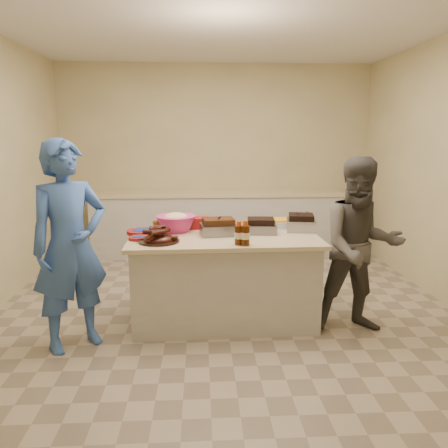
{
  "coord_description": "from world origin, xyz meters",
  "views": [
    {
      "loc": [
        -0.23,
        -3.97,
        1.7
      ],
      "look_at": [
        -0.02,
        -0.09,
        0.9
      ],
      "focal_mm": 35.0,
      "sensor_mm": 36.0,
      "label": 1
    }
  ],
  "objects": [
    {
      "name": "guest_blue",
      "position": [
        -1.26,
        -0.59,
        0.0
      ],
      "size": [
        1.5,
        1.71,
        0.4
      ],
      "primitive_type": "imported",
      "rotation": [
        0.0,
        0.0,
        0.65
      ],
      "color": "#385FB1",
      "rests_on": "ground"
    },
    {
      "name": "basket_stack",
      "position": [
        -0.25,
        0.2,
        0.8
      ],
      "size": [
        0.22,
        0.16,
        0.11
      ],
      "primitive_type": "cube",
      "rotation": [
        0.0,
        0.0,
        0.0
      ],
      "color": "maroon",
      "rests_on": "island"
    },
    {
      "name": "guest_gray",
      "position": [
        1.13,
        -0.42,
        0.0
      ],
      "size": [
        0.8,
        1.55,
        0.58
      ],
      "primitive_type": "imported",
      "rotation": [
        0.0,
        0.0,
        -0.04
      ],
      "color": "#534F4A",
      "rests_on": "ground"
    },
    {
      "name": "brisket_tray",
      "position": [
        0.32,
        -0.04,
        0.8
      ],
      "size": [
        0.3,
        0.26,
        0.09
      ],
      "primitive_type": "cube",
      "rotation": [
        0.0,
        0.0,
        -0.08
      ],
      "color": "black",
      "rests_on": "island"
    },
    {
      "name": "room",
      "position": [
        0.0,
        0.0,
        0.0
      ],
      "size": [
        4.5,
        5.0,
        2.7
      ],
      "primitive_type": null,
      "color": "#CCBD8A",
      "rests_on": "ground"
    },
    {
      "name": "back_counter",
      "position": [
        0.0,
        2.2,
        0.45
      ],
      "size": [
        3.6,
        0.64,
        0.9
      ],
      "primitive_type": null,
      "color": "beige",
      "rests_on": "ground"
    },
    {
      "name": "sauce_bowl",
      "position": [
        -0.08,
        0.14,
        0.8
      ],
      "size": [
        0.14,
        0.05,
        0.14
      ],
      "primitive_type": "imported",
      "rotation": [
        0.0,
        0.0,
        0.02
      ],
      "color": "silver",
      "rests_on": "island"
    },
    {
      "name": "roasting_pan",
      "position": [
        0.72,
        0.05,
        0.8
      ],
      "size": [
        0.31,
        0.31,
        0.11
      ],
      "primitive_type": "cube",
      "rotation": [
        0.0,
        0.0,
        -0.17
      ],
      "color": "gray",
      "rests_on": "island"
    },
    {
      "name": "plate_stack_large",
      "position": [
        -0.78,
        -0.0,
        0.8
      ],
      "size": [
        0.28,
        0.28,
        0.03
      ],
      "primitive_type": "cylinder",
      "rotation": [
        0.0,
        0.0,
        0.02
      ],
      "color": "maroon",
      "rests_on": "island"
    },
    {
      "name": "sausage_plate",
      "position": [
        -0.02,
        0.1,
        0.8
      ],
      "size": [
        0.34,
        0.34,
        0.04
      ],
      "primitive_type": "cylinder",
      "rotation": [
        0.0,
        0.0,
        0.35
      ],
      "color": "silver",
      "rests_on": "island"
    },
    {
      "name": "pulled_pork_tray",
      "position": [
        -0.07,
        -0.09,
        0.8
      ],
      "size": [
        0.35,
        0.28,
        0.1
      ],
      "primitive_type": "cube",
      "rotation": [
        0.0,
        0.0,
        0.12
      ],
      "color": "#47230F",
      "rests_on": "island"
    },
    {
      "name": "mac_cheese_dish",
      "position": [
        0.56,
        0.22,
        0.8
      ],
      "size": [
        0.34,
        0.27,
        0.09
      ],
      "primitive_type": "cube",
      "rotation": [
        0.0,
        0.0,
        0.1
      ],
      "color": "orange",
      "rests_on": "island"
    },
    {
      "name": "plate_stack_small",
      "position": [
        -0.77,
        -0.24,
        0.8
      ],
      "size": [
        0.18,
        0.18,
        0.02
      ],
      "primitive_type": "cylinder",
      "rotation": [
        0.0,
        0.0,
        0.02
      ],
      "color": "maroon",
      "rests_on": "island"
    },
    {
      "name": "mustard_bottle",
      "position": [
        -0.1,
        0.09,
        0.8
      ],
      "size": [
        0.04,
        0.04,
        0.11
      ],
      "primitive_type": "cylinder",
      "rotation": [
        0.0,
        0.0,
        0.02
      ],
      "color": "yellow",
      "rests_on": "island"
    },
    {
      "name": "bbq_bottle_a",
      "position": [
        0.08,
        -0.47,
        0.8
      ],
      "size": [
        0.07,
        0.07,
        0.2
      ],
      "primitive_type": "cylinder",
      "rotation": [
        0.0,
        0.0,
        0.02
      ],
      "color": "#391805",
      "rests_on": "island"
    },
    {
      "name": "plastic_cup",
      "position": [
        -0.65,
        0.14,
        0.8
      ],
      "size": [
        0.09,
        0.09,
        0.09
      ],
      "primitive_type": "imported",
      "rotation": [
        0.0,
        0.0,
        0.02
      ],
      "color": "#A9601B",
      "rests_on": "island"
    },
    {
      "name": "coleslaw_bowl",
      "position": [
        -0.47,
        0.07,
        0.8
      ],
      "size": [
        0.38,
        0.38,
        0.26
      ],
      "primitive_type": null,
      "rotation": [
        0.0,
        0.0,
        0.02
      ],
      "color": "#D52D7F",
      "rests_on": "island"
    },
    {
      "name": "rib_platter",
      "position": [
        -0.59,
        -0.34,
        0.8
      ],
      "size": [
        0.44,
        0.44,
        0.14
      ],
      "primitive_type": null,
      "rotation": [
        0.0,
        0.0,
        0.31
      ],
      "color": "#391009",
      "rests_on": "island"
    },
    {
      "name": "bbq_bottle_b",
      "position": [
        0.13,
        -0.49,
        0.8
      ],
      "size": [
        0.07,
        0.07,
        0.21
      ],
      "primitive_type": "cylinder",
      "rotation": [
        0.0,
        0.0,
        0.02
      ],
      "color": "#391805",
      "rests_on": "island"
    },
    {
      "name": "island",
      "position": [
        -0.02,
        -0.14,
        0.0
      ],
      "size": [
        1.72,
        0.93,
        0.8
      ],
      "primitive_type": null,
      "rotation": [
        0.0,
        0.0,
        0.02
      ],
      "color": "beige",
      "rests_on": "ground"
    }
  ]
}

